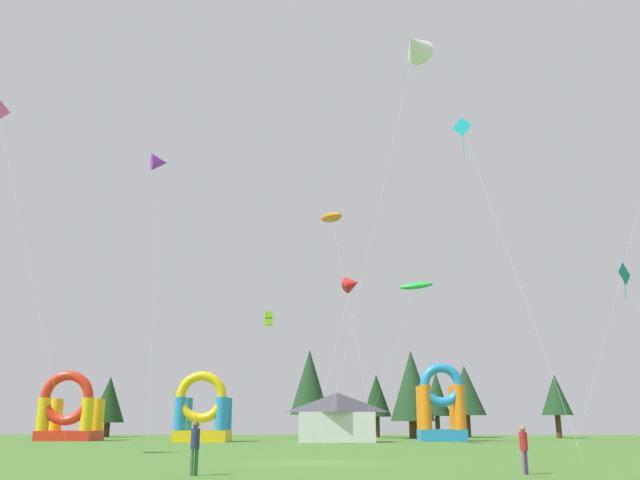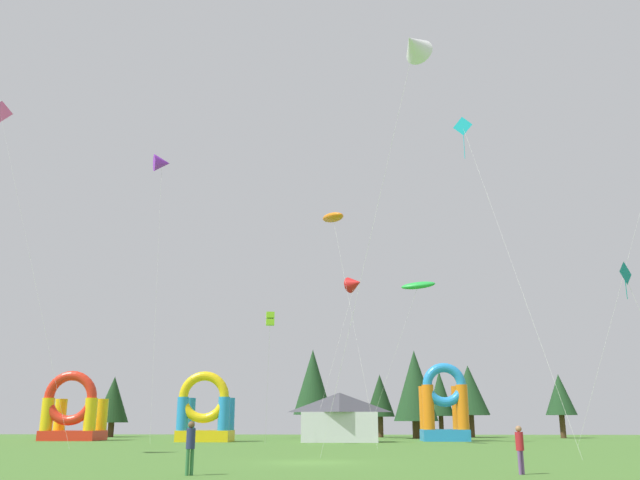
{
  "view_description": "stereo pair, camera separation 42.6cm",
  "coord_description": "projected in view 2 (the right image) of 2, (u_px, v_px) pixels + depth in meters",
  "views": [
    {
      "loc": [
        1.28,
        -31.7,
        1.87
      ],
      "look_at": [
        0.0,
        8.82,
        12.87
      ],
      "focal_mm": 37.3,
      "sensor_mm": 36.0,
      "label": 1
    },
    {
      "loc": [
        1.71,
        -31.69,
        1.87
      ],
      "look_at": [
        0.0,
        8.82,
        12.87
      ],
      "focal_mm": 37.3,
      "sensor_mm": 36.0,
      "label": 2
    }
  ],
  "objects": [
    {
      "name": "ground_plane",
      "position": [
        312.0,
        463.0,
        30.13
      ],
      "size": [
        120.0,
        120.0,
        0.0
      ],
      "primitive_type": "plane",
      "color": "#47752D"
    },
    {
      "name": "kite_pink_diamond",
      "position": [
        1.0,
        115.0,
        53.91
      ],
      "size": [
        10.11,
        3.23,
        26.6
      ],
      "color": "#EA599E",
      "rests_on": "ground_plane"
    },
    {
      "name": "kite_teal_diamond",
      "position": [
        624.0,
        276.0,
        39.69
      ],
      "size": [
        3.46,
        0.82,
        10.77
      ],
      "color": "#0C7F7A",
      "rests_on": "ground_plane"
    },
    {
      "name": "kite_cyan_diamond",
      "position": [
        464.0,
        131.0,
        46.03
      ],
      "size": [
        3.73,
        8.54,
        22.01
      ],
      "color": "#19B7CC",
      "rests_on": "ground_plane"
    },
    {
      "name": "kite_white_delta",
      "position": [
        414.0,
        45.0,
        36.51
      ],
      "size": [
        6.4,
        4.13,
        22.67
      ],
      "color": "white",
      "rests_on": "ground_plane"
    },
    {
      "name": "kite_green_parafoil",
      "position": [
        418.0,
        285.0,
        59.21
      ],
      "size": [
        6.59,
        2.09,
        14.02
      ],
      "color": "green",
      "rests_on": "ground_plane"
    },
    {
      "name": "kite_lime_box",
      "position": [
        270.0,
        319.0,
        53.61
      ],
      "size": [
        1.06,
        4.3,
        10.3
      ],
      "color": "#8CD826",
      "rests_on": "ground_plane"
    },
    {
      "name": "kite_orange_parafoil",
      "position": [
        333.0,
        218.0,
        54.84
      ],
      "size": [
        4.33,
        8.05,
        18.66
      ],
      "color": "orange",
      "rests_on": "ground_plane"
    },
    {
      "name": "kite_purple_delta",
      "position": [
        162.0,
        163.0,
        65.57
      ],
      "size": [
        2.92,
        5.3,
        27.29
      ],
      "color": "purple",
      "rests_on": "ground_plane"
    },
    {
      "name": "kite_red_delta",
      "position": [
        355.0,
        284.0,
        64.03
      ],
      "size": [
        5.04,
        5.67,
        15.42
      ],
      "color": "red",
      "rests_on": "ground_plane"
    },
    {
      "name": "person_near_camera",
      "position": [
        520.0,
        445.0,
        23.84
      ],
      "size": [
        0.41,
        0.41,
        1.67
      ],
      "rotation": [
        0.0,
        0.0,
        3.92
      ],
      "color": "#724C8C",
      "rests_on": "ground_plane"
    },
    {
      "name": "person_left_edge",
      "position": [
        191.0,
        443.0,
        23.45
      ],
      "size": [
        0.44,
        0.44,
        1.83
      ],
      "rotation": [
        0.0,
        0.0,
        3.87
      ],
      "color": "#33723F",
      "rests_on": "ground_plane"
    },
    {
      "name": "inflatable_orange_dome",
      "position": [
        72.0,
        415.0,
        62.68
      ],
      "size": [
        5.23,
        4.02,
        6.37
      ],
      "color": "red",
      "rests_on": "ground_plane"
    },
    {
      "name": "inflatable_blue_arch",
      "position": [
        444.0,
        411.0,
        61.34
      ],
      "size": [
        4.17,
        3.84,
        6.97
      ],
      "color": "#268CD8",
      "rests_on": "ground_plane"
    },
    {
      "name": "inflatable_red_slide",
      "position": [
        205.0,
        416.0,
        59.42
      ],
      "size": [
        4.7,
        3.66,
        6.09
      ],
      "color": "yellow",
      "rests_on": "ground_plane"
    },
    {
      "name": "festival_tent",
      "position": [
        340.0,
        417.0,
        58.53
      ],
      "size": [
        6.58,
        3.69,
        4.22
      ],
      "color": "silver",
      "rests_on": "ground_plane"
    },
    {
      "name": "tree_row_0",
      "position": [
        113.0,
        400.0,
        76.37
      ],
      "size": [
        3.71,
        3.71,
        6.75
      ],
      "color": "#4C331E",
      "rests_on": "ground_plane"
    },
    {
      "name": "tree_row_1",
      "position": [
        313.0,
        382.0,
        73.53
      ],
      "size": [
        4.25,
        4.25,
        9.51
      ],
      "color": "#4C331E",
      "rests_on": "ground_plane"
    },
    {
      "name": "tree_row_2",
      "position": [
        380.0,
        396.0,
        75.26
      ],
      "size": [
        3.25,
        3.25,
        6.9
      ],
      "color": "#4C331E",
      "rests_on": "ground_plane"
    },
    {
      "name": "tree_row_3",
      "position": [
        415.0,
        386.0,
        70.79
      ],
      "size": [
        4.67,
        4.67,
        9.14
      ],
      "color": "#4C331E",
      "rests_on": "ground_plane"
    },
    {
      "name": "tree_row_4",
      "position": [
        440.0,
        394.0,
        74.95
      ],
      "size": [
        2.91,
        2.91,
        7.24
      ],
      "color": "#4C331E",
      "rests_on": "ground_plane"
    },
    {
      "name": "tree_row_5",
      "position": [
        469.0,
        391.0,
        74.79
      ],
      "size": [
        4.41,
        4.41,
        7.87
      ],
      "color": "#4C331E",
      "rests_on": "ground_plane"
    },
    {
      "name": "tree_row_6",
      "position": [
        560.0,
        395.0,
        71.7
      ],
      "size": [
        3.26,
        3.26,
        6.7
      ],
      "color": "#4C331E",
      "rests_on": "ground_plane"
    }
  ]
}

